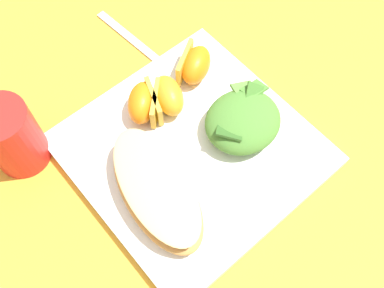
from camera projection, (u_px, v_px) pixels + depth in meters
ground at (192, 153)px, 0.57m from camera, size 3.00×3.00×0.00m
white_plate at (192, 150)px, 0.57m from camera, size 0.28×0.28×0.02m
cheesy_pizza_bread at (157, 189)px, 0.51m from camera, size 0.11×0.18×0.04m
green_salad_pile at (243, 121)px, 0.55m from camera, size 0.11×0.09×0.04m
orange_wedge_front at (195, 65)px, 0.59m from camera, size 0.07×0.06×0.04m
orange_wedge_middle at (167, 96)px, 0.57m from camera, size 0.06×0.07×0.04m
orange_wedge_rear at (144, 103)px, 0.57m from camera, size 0.07×0.07×0.04m
metal_fork at (149, 52)px, 0.64m from camera, size 0.03×0.19×0.01m
drinking_red_cup at (12, 137)px, 0.53m from camera, size 0.07×0.07×0.10m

